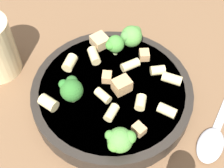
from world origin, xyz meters
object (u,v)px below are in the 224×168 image
object	(u,v)px
rigatoni_5	(130,65)
spoon	(216,132)
rigatoni_7	(111,113)
chicken_chunk_1	(142,128)
rigatoni_6	(167,110)
chicken_chunk_2	(109,76)
pasta_bowl	(112,93)
broccoli_floret_0	(120,140)
broccoli_floret_2	(115,44)
broccoli_floret_3	(131,36)
rigatoni_0	(172,79)
chicken_chunk_0	(122,85)
rigatoni_1	(48,103)
chicken_chunk_3	(144,55)
rigatoni_8	(92,56)
rigatoni_4	(141,102)
rigatoni_9	(158,70)
rigatoni_3	(70,63)
chicken_chunk_4	(100,41)
broccoli_floret_1	(71,89)
rigatoni_2	(103,96)

from	to	relation	value
rigatoni_5	spoon	bearing A→B (deg)	-65.22
rigatoni_7	chicken_chunk_1	size ratio (longest dim) A/B	1.46
rigatoni_6	chicken_chunk_2	size ratio (longest dim) A/B	1.56
pasta_bowl	broccoli_floret_0	distance (m)	0.10
broccoli_floret_2	broccoli_floret_3	size ratio (longest dim) A/B	0.94
rigatoni_0	chicken_chunk_0	size ratio (longest dim) A/B	1.15
rigatoni_1	rigatoni_6	world-z (taller)	rigatoni_1
chicken_chunk_3	rigatoni_8	bearing A→B (deg)	156.47
broccoli_floret_3	rigatoni_4	world-z (taller)	broccoli_floret_3
rigatoni_6	rigatoni_9	size ratio (longest dim) A/B	1.20
broccoli_floret_0	rigatoni_5	xyz separation A→B (m)	(0.08, 0.11, -0.01)
rigatoni_0	rigatoni_4	xyz separation A→B (m)	(-0.06, -0.02, 0.00)
broccoli_floret_2	rigatoni_3	size ratio (longest dim) A/B	1.40
rigatoni_4	rigatoni_6	size ratio (longest dim) A/B	0.81
rigatoni_5	chicken_chunk_3	xyz separation A→B (m)	(0.03, 0.01, -0.00)
rigatoni_1	chicken_chunk_0	size ratio (longest dim) A/B	1.00
pasta_bowl	rigatoni_3	world-z (taller)	rigatoni_3
chicken_chunk_1	chicken_chunk_4	size ratio (longest dim) A/B	0.63
rigatoni_1	spoon	distance (m)	0.25
broccoli_floret_2	broccoli_floret_1	bearing A→B (deg)	-151.01
pasta_bowl	broccoli_floret_1	xyz separation A→B (m)	(-0.06, 0.01, 0.04)
rigatoni_5	chicken_chunk_0	xyz separation A→B (m)	(-0.03, -0.03, 0.00)
rigatoni_1	chicken_chunk_1	xyz separation A→B (m)	(0.10, -0.09, -0.00)
broccoli_floret_3	rigatoni_1	bearing A→B (deg)	-161.16
rigatoni_0	rigatoni_3	bearing A→B (deg)	142.51
chicken_chunk_1	spoon	world-z (taller)	chicken_chunk_1
rigatoni_9	chicken_chunk_4	size ratio (longest dim) A/B	0.81
chicken_chunk_1	rigatoni_6	bearing A→B (deg)	10.37
broccoli_floret_0	rigatoni_4	distance (m)	0.07
rigatoni_1	chicken_chunk_3	distance (m)	0.17
broccoli_floret_2	chicken_chunk_1	size ratio (longest dim) A/B	2.14
rigatoni_5	chicken_chunk_1	distance (m)	0.11
rigatoni_5	rigatoni_6	xyz separation A→B (m)	(0.01, -0.10, 0.00)
chicken_chunk_4	chicken_chunk_3	bearing A→B (deg)	-48.52
broccoli_floret_0	rigatoni_2	distance (m)	0.08
rigatoni_6	chicken_chunk_1	bearing A→B (deg)	-169.63
rigatoni_8	spoon	size ratio (longest dim) A/B	0.17
rigatoni_6	rigatoni_9	xyz separation A→B (m)	(0.03, 0.07, 0.00)
rigatoni_1	chicken_chunk_2	world-z (taller)	rigatoni_1
rigatoni_2	rigatoni_6	bearing A→B (deg)	-42.29
broccoli_floret_0	chicken_chunk_3	world-z (taller)	broccoli_floret_0
chicken_chunk_1	broccoli_floret_1	bearing A→B (deg)	125.53
rigatoni_0	chicken_chunk_2	size ratio (longest dim) A/B	1.78
pasta_bowl	rigatoni_0	size ratio (longest dim) A/B	8.27
rigatoni_7	broccoli_floret_0	bearing A→B (deg)	-103.78
rigatoni_2	chicken_chunk_1	xyz separation A→B (m)	(0.02, -0.07, -0.00)
rigatoni_9	rigatoni_2	bearing A→B (deg)	-176.97
rigatoni_1	rigatoni_7	size ratio (longest dim) A/B	1.04
rigatoni_4	chicken_chunk_4	distance (m)	0.14
rigatoni_5	rigatoni_0	bearing A→B (deg)	-50.38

